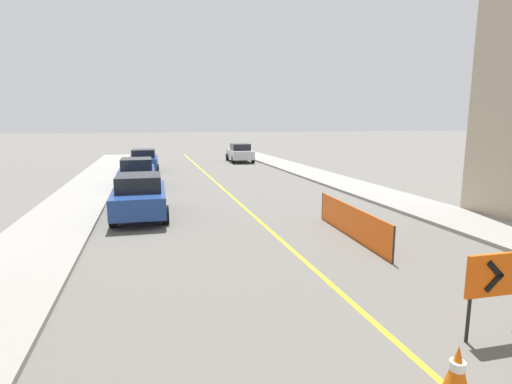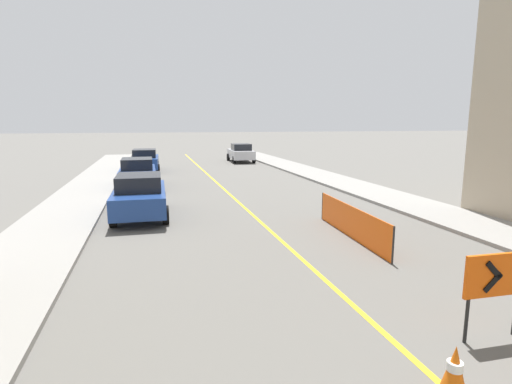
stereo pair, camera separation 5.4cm
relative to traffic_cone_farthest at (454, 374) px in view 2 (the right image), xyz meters
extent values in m
cube|color=gold|center=(0.09, 12.72, -0.36)|extent=(0.12, 54.71, 0.01)
cube|color=gray|center=(-6.74, 12.72, -0.31)|extent=(2.63, 54.71, 0.12)
cube|color=gray|center=(6.91, 12.72, -0.31)|extent=(2.63, 54.71, 0.12)
cone|color=orange|center=(0.00, 0.00, 0.02)|extent=(0.37, 0.37, 0.71)
cylinder|color=white|center=(0.00, 0.00, 0.10)|extent=(0.19, 0.19, 0.11)
cube|color=#EF560C|center=(1.64, 1.08, 0.71)|extent=(1.12, 0.09, 0.70)
cube|color=black|center=(1.55, 1.03, 0.81)|extent=(0.34, 0.03, 0.34)
cube|color=black|center=(1.55, 1.03, 0.61)|extent=(0.34, 0.03, 0.34)
cylinder|color=black|center=(1.16, 1.08, 0.00)|extent=(0.06, 0.06, 0.73)
cube|color=#EF560C|center=(2.24, 6.88, 0.11)|extent=(0.29, 4.75, 0.96)
cylinder|color=#262626|center=(2.11, 4.50, 0.11)|extent=(0.05, 0.05, 0.96)
cylinder|color=#262626|center=(2.37, 9.25, 0.11)|extent=(0.05, 0.05, 0.96)
cube|color=navy|center=(-3.98, 11.28, 0.31)|extent=(1.87, 4.33, 0.72)
cube|color=black|center=(-3.98, 11.07, 0.95)|extent=(1.56, 1.96, 0.55)
cylinder|color=black|center=(-4.84, 12.62, -0.05)|extent=(0.23, 0.64, 0.64)
cylinder|color=black|center=(-3.13, 12.62, -0.05)|extent=(0.23, 0.64, 0.64)
cylinder|color=black|center=(-4.84, 9.95, -0.05)|extent=(0.23, 0.64, 0.64)
cylinder|color=black|center=(-3.13, 9.95, -0.05)|extent=(0.23, 0.64, 0.64)
cube|color=navy|center=(-4.24, 18.11, 0.31)|extent=(1.83, 4.31, 0.72)
cube|color=black|center=(-4.24, 17.90, 0.95)|extent=(1.54, 1.95, 0.55)
cylinder|color=black|center=(-5.10, 19.44, -0.05)|extent=(0.22, 0.64, 0.64)
cylinder|color=black|center=(-3.39, 19.44, -0.05)|extent=(0.22, 0.64, 0.64)
cylinder|color=black|center=(-5.10, 16.78, -0.05)|extent=(0.22, 0.64, 0.64)
cylinder|color=black|center=(-3.39, 16.78, -0.05)|extent=(0.22, 0.64, 0.64)
cube|color=navy|center=(-3.95, 25.38, 0.31)|extent=(1.94, 4.36, 0.72)
cube|color=black|center=(-3.95, 25.16, 0.95)|extent=(1.59, 1.99, 0.55)
cylinder|color=black|center=(-4.80, 26.71, -0.05)|extent=(0.24, 0.65, 0.64)
cylinder|color=black|center=(-3.09, 26.71, -0.05)|extent=(0.24, 0.65, 0.64)
cylinder|color=black|center=(-4.80, 24.04, -0.05)|extent=(0.24, 0.65, 0.64)
cylinder|color=black|center=(-3.09, 24.04, -0.05)|extent=(0.24, 0.65, 0.64)
cube|color=#B7B7BC|center=(4.11, 30.57, 0.31)|extent=(1.98, 4.37, 0.72)
cube|color=black|center=(4.11, 30.35, 0.95)|extent=(1.61, 2.00, 0.55)
cylinder|color=black|center=(3.26, 31.90, -0.05)|extent=(0.25, 0.65, 0.64)
cylinder|color=black|center=(4.97, 31.90, -0.05)|extent=(0.25, 0.65, 0.64)
cylinder|color=black|center=(3.26, 29.23, -0.05)|extent=(0.25, 0.65, 0.64)
cylinder|color=black|center=(4.97, 29.23, -0.05)|extent=(0.25, 0.65, 0.64)
camera|label=1|loc=(-3.57, -3.69, 3.08)|focal=28.00mm
camera|label=2|loc=(-3.52, -3.71, 3.08)|focal=28.00mm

